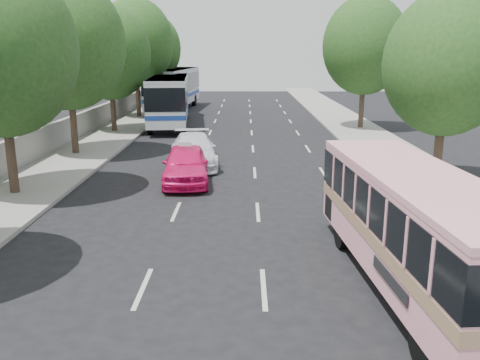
{
  "coord_description": "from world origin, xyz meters",
  "views": [
    {
      "loc": [
        0.55,
        -13.12,
        5.51
      ],
      "look_at": [
        0.39,
        2.28,
        1.6
      ],
      "focal_mm": 38.0,
      "sensor_mm": 36.0,
      "label": 1
    }
  ],
  "objects_px": {
    "pink_taxi": "(186,164)",
    "tour_coach_front": "(169,96)",
    "pink_bus": "(416,218)",
    "tour_coach_rear": "(174,85)",
    "white_pickup": "(194,150)"
  },
  "relations": [
    {
      "from": "pink_taxi",
      "to": "white_pickup",
      "type": "xyz_separation_m",
      "value": [
        0.0,
        3.39,
        -0.04
      ]
    },
    {
      "from": "pink_bus",
      "to": "white_pickup",
      "type": "xyz_separation_m",
      "value": [
        -6.5,
        13.43,
        -1.0
      ]
    },
    {
      "from": "white_pickup",
      "to": "tour_coach_rear",
      "type": "height_order",
      "value": "tour_coach_rear"
    },
    {
      "from": "pink_taxi",
      "to": "pink_bus",
      "type": "bearing_deg",
      "value": -61.86
    },
    {
      "from": "pink_bus",
      "to": "pink_taxi",
      "type": "height_order",
      "value": "pink_bus"
    },
    {
      "from": "white_pickup",
      "to": "tour_coach_rear",
      "type": "xyz_separation_m",
      "value": [
        -4.3,
        24.52,
        1.58
      ]
    },
    {
      "from": "pink_bus",
      "to": "tour_coach_front",
      "type": "relative_size",
      "value": 0.73
    },
    {
      "from": "pink_taxi",
      "to": "white_pickup",
      "type": "bearing_deg",
      "value": 85.22
    },
    {
      "from": "white_pickup",
      "to": "pink_bus",
      "type": "bearing_deg",
      "value": -71.76
    },
    {
      "from": "tour_coach_rear",
      "to": "pink_taxi",
      "type": "bearing_deg",
      "value": -77.22
    },
    {
      "from": "tour_coach_front",
      "to": "tour_coach_rear",
      "type": "distance_m",
      "value": 10.5
    },
    {
      "from": "pink_taxi",
      "to": "tour_coach_rear",
      "type": "bearing_deg",
      "value": 93.98
    },
    {
      "from": "white_pickup",
      "to": "tour_coach_front",
      "type": "relative_size",
      "value": 0.42
    },
    {
      "from": "pink_bus",
      "to": "tour_coach_rear",
      "type": "xyz_separation_m",
      "value": [
        -10.8,
        37.94,
        0.58
      ]
    },
    {
      "from": "pink_taxi",
      "to": "tour_coach_front",
      "type": "distance_m",
      "value": 17.81
    }
  ]
}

